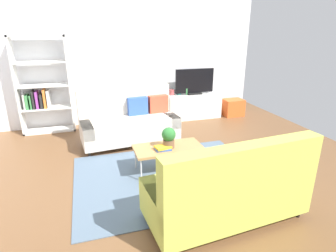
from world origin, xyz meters
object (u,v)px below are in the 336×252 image
object	(u,v)px
couch_beige	(130,121)
table_book_0	(163,149)
potted_plant	(169,137)
vase_1	(179,91)
bottle_0	(187,92)
couch_green	(228,189)
tv	(195,82)
storage_trunk	(233,107)
coffee_table	(168,149)
bookshelf	(43,89)
vase_0	(172,92)
tv_console	(193,106)

from	to	relation	value
couch_beige	table_book_0	size ratio (longest dim) A/B	8.23
potted_plant	vase_1	bearing A→B (deg)	67.72
couch_beige	bottle_0	world-z (taller)	couch_beige
couch_green	tv	bearing A→B (deg)	68.65
storage_trunk	vase_1	size ratio (longest dim) A/B	3.11
tv	coffee_table	bearing A→B (deg)	-119.98
bookshelf	bottle_0	distance (m)	3.34
table_book_0	vase_0	distance (m)	2.87
storage_trunk	vase_1	distance (m)	1.58
couch_beige	bookshelf	distance (m)	2.11
potted_plant	couch_beige	bearing A→B (deg)	105.07
vase_0	bookshelf	bearing A→B (deg)	-179.42
couch_green	vase_1	distance (m)	4.11
table_book_0	vase_1	world-z (taller)	vase_1
coffee_table	tv	size ratio (longest dim) A/B	1.10
potted_plant	vase_0	bearing A→B (deg)	71.42
bookshelf	vase_0	world-z (taller)	bookshelf
couch_green	tv_console	world-z (taller)	couch_green
bottle_0	bookshelf	bearing A→B (deg)	178.97
vase_1	tv_console	bearing A→B (deg)	-7.36
storage_trunk	potted_plant	distance (m)	3.58
coffee_table	storage_trunk	distance (m)	3.55
bookshelf	potted_plant	distance (m)	3.35
couch_green	tv_console	size ratio (longest dim) A/B	1.40
tv	table_book_0	distance (m)	3.09
couch_green	bottle_0	bearing A→B (deg)	71.47
vase_1	bottle_0	world-z (taller)	vase_1
tv_console	vase_1	bearing A→B (deg)	172.64
potted_plant	bookshelf	bearing A→B (deg)	128.66
tv	table_book_0	xyz separation A→B (m)	(-1.57, -2.61, -0.52)
vase_1	tv	bearing A→B (deg)	-10.25
couch_green	bottle_0	size ratio (longest dim) A/B	12.22
tv	storage_trunk	bearing A→B (deg)	-4.16
table_book_0	bottle_0	size ratio (longest dim) A/B	1.49
bookshelf	storage_trunk	distance (m)	4.70
tv_console	bookshelf	world-z (taller)	bookshelf
couch_green	bottle_0	xyz separation A→B (m)	(0.96, 3.94, 0.28)
couch_green	potted_plant	xyz separation A→B (m)	(-0.29, 1.40, 0.16)
tv_console	potted_plant	xyz separation A→B (m)	(-1.46, -2.58, 0.28)
vase_0	tv	bearing A→B (deg)	-6.88
vase_1	couch_beige	bearing A→B (deg)	-141.11
couch_beige	storage_trunk	bearing A→B (deg)	-166.52
tv_console	tv	world-z (taller)	tv
coffee_table	tv_console	distance (m)	2.94
tv	storage_trunk	size ratio (longest dim) A/B	1.92
vase_0	vase_1	size ratio (longest dim) A/B	0.83
tv	bottle_0	world-z (taller)	tv
couch_beige	vase_1	bearing A→B (deg)	-146.89
tv	couch_beige	bearing A→B (deg)	-149.03
coffee_table	couch_green	bearing A→B (deg)	-78.36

